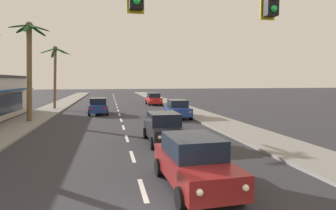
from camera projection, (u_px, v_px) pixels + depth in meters
The scene contains 11 objects.
sidewalk_right at pixel (201, 115), 27.80m from camera, with size 3.20×110.00×0.14m, color gray.
sidewalk_left at pixel (30, 120), 24.62m from camera, with size 3.20×110.00×0.14m, color gray.
lane_markings at pixel (125, 118), 25.95m from camera, with size 4.28×87.39×0.01m.
traffic_signal_mast at pixel (273, 23), 7.49m from camera, with size 10.88×0.41×6.89m.
sedan_lead_at_stop_bar at pixel (194, 162), 9.14m from camera, with size 2.08×4.50×1.68m.
sedan_third_in_queue at pixel (164, 127), 15.79m from camera, with size 1.96×4.46×1.68m.
sedan_oncoming_far at pixel (98, 106), 29.17m from camera, with size 2.02×4.48×1.68m.
sedan_parked_nearest_kerb at pixel (178, 109), 26.21m from camera, with size 2.05×4.49×1.68m.
sedan_parked_mid_kerb at pixel (154, 99), 40.37m from camera, with size 1.99×4.47×1.68m.
palm_left_third at pixel (29, 56), 22.93m from camera, with size 3.07×2.99×8.20m.
palm_left_farthest at pixel (55, 64), 33.42m from camera, with size 3.50×3.27×7.51m.
Camera 1 is at (-1.00, -6.36, 3.48)m, focal length 30.21 mm.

